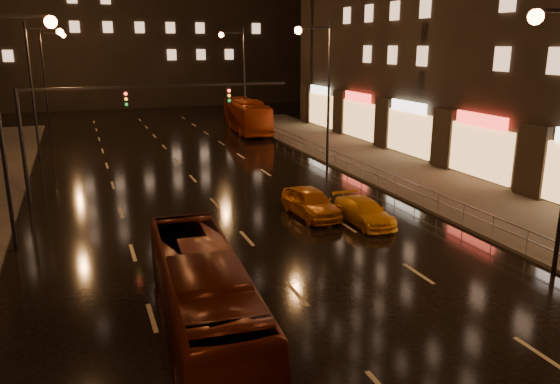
% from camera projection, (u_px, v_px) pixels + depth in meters
% --- Properties ---
extents(ground, '(140.00, 140.00, 0.00)m').
position_uv_depth(ground, '(199.00, 186.00, 33.59)').
color(ground, black).
rests_on(ground, ground).
extents(sidewalk_right, '(7.00, 70.00, 0.15)m').
position_uv_depth(sidewalk_right, '(433.00, 185.00, 33.57)').
color(sidewalk_right, '#38332D').
rests_on(sidewalk_right, ground).
extents(traffic_signal, '(15.31, 0.32, 6.20)m').
position_uv_depth(traffic_signal, '(107.00, 112.00, 30.64)').
color(traffic_signal, black).
rests_on(traffic_signal, ground).
extents(railing_right, '(0.05, 56.00, 1.00)m').
position_uv_depth(railing_right, '(362.00, 166.00, 34.96)').
color(railing_right, '#99999E').
rests_on(railing_right, sidewalk_right).
extents(bus_red, '(2.83, 9.80, 2.70)m').
position_uv_depth(bus_red, '(203.00, 299.00, 15.77)').
color(bus_red, '#551A0C').
rests_on(bus_red, ground).
extents(bus_curb, '(3.59, 11.47, 3.14)m').
position_uv_depth(bus_curb, '(247.00, 116.00, 53.82)').
color(bus_curb, '#A63910').
rests_on(bus_curb, ground).
extents(taxi_near, '(1.96, 4.39, 1.47)m').
position_uv_depth(taxi_near, '(311.00, 202.00, 27.50)').
color(taxi_near, orange).
rests_on(taxi_near, ground).
extents(taxi_far, '(1.82, 4.15, 1.19)m').
position_uv_depth(taxi_far, '(364.00, 212.00, 26.45)').
color(taxi_far, '#F4A416').
rests_on(taxi_far, ground).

